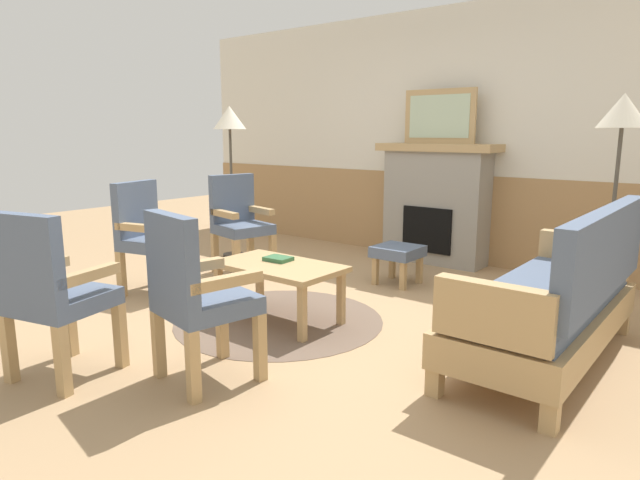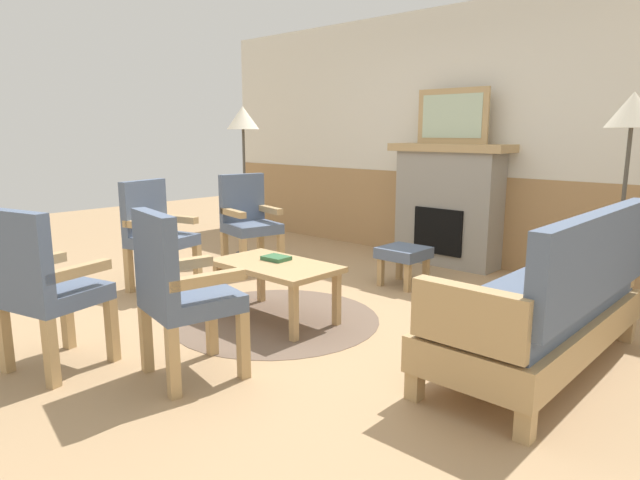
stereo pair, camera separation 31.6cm
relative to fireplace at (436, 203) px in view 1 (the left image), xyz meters
The scene contains 15 objects.
ground_plane 2.44m from the fireplace, 90.00° to the right, with size 14.00×14.00×0.00m, color tan.
wall_back 0.70m from the fireplace, 90.00° to the left, with size 7.20×0.14×2.70m.
fireplace is the anchor object (origin of this frame).
framed_picture 0.91m from the fireplace, 90.00° to the left, with size 0.80×0.04×0.56m.
couch 2.70m from the fireplace, 47.67° to the right, with size 0.70×1.80×0.98m.
coffee_table 2.48m from the fireplace, 90.50° to the right, with size 0.96×0.56×0.44m.
round_rug 2.55m from the fireplace, 90.50° to the right, with size 1.57×1.57×0.01m, color brown.
book_on_table 2.41m from the fireplace, 92.10° to the right, with size 0.20×0.15×0.03m, color #33663D.
footstool 1.10m from the fireplace, 81.84° to the right, with size 0.40×0.40×0.36m.
armchair_near_fireplace 2.11m from the fireplace, 129.90° to the right, with size 0.57×0.57×0.98m.
armchair_by_window_left 2.99m from the fireplace, 118.35° to the right, with size 0.58×0.58×0.98m.
armchair_front_left 4.02m from the fireplace, 94.74° to the right, with size 0.58×0.58×0.98m.
armchair_front_center 3.54m from the fireplace, 84.63° to the right, with size 0.56×0.56×0.98m.
floor_lamp_by_couch 2.16m from the fireplace, 22.42° to the right, with size 0.36×0.36×1.68m.
floor_lamp_by_chairs 2.39m from the fireplace, 148.31° to the right, with size 0.36×0.36×1.68m.
Camera 1 is at (2.70, -3.03, 1.40)m, focal length 30.91 mm.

